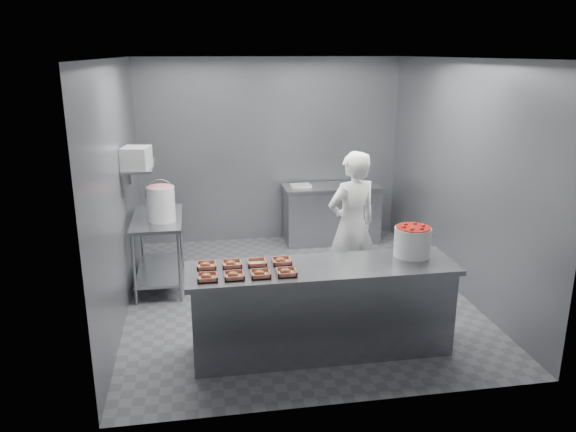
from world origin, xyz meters
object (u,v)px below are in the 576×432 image
object	(u,v)px
strawberry_tub	(412,240)
glaze_bucket	(161,203)
back_counter	(332,214)
tray_1	(234,275)
tray_5	(231,264)
worker	(352,226)
tray_2	(260,273)
tray_3	(286,272)
appliance	(136,158)
tray_0	(207,277)
tray_7	(281,261)
service_counter	(322,309)
tray_6	(257,262)
tray_4	(206,265)
prep_table	(159,241)

from	to	relation	value
strawberry_tub	glaze_bucket	distance (m)	3.02
back_counter	tray_1	size ratio (longest dim) A/B	8.01
tray_5	worker	world-z (taller)	worker
tray_2	tray_3	distance (m)	0.24
tray_2	glaze_bucket	size ratio (longest dim) A/B	0.36
worker	appliance	distance (m)	2.63
back_counter	strawberry_tub	world-z (taller)	strawberry_tub
back_counter	tray_0	size ratio (longest dim) A/B	8.01
tray_3	strawberry_tub	distance (m)	1.36
tray_0	tray_7	bearing A→B (deg)	21.82
service_counter	tray_5	distance (m)	0.99
worker	back_counter	bearing A→B (deg)	-114.84
service_counter	tray_6	xyz separation A→B (m)	(-0.61, 0.14, 0.47)
tray_4	tray_7	xyz separation A→B (m)	(0.72, 0.00, 0.00)
tray_0	tray_4	world-z (taller)	same
tray_7	tray_4	bearing A→B (deg)	180.00
service_counter	tray_0	distance (m)	1.20
service_counter	tray_0	world-z (taller)	tray_0
tray_2	prep_table	bearing A→B (deg)	116.27
tray_5	strawberry_tub	bearing A→B (deg)	-0.41
tray_1	tray_3	distance (m)	0.48
tray_5	service_counter	bearing A→B (deg)	-9.56
tray_4	appliance	world-z (taller)	appliance
prep_table	tray_2	xyz separation A→B (m)	(1.03, -2.09, 0.33)
tray_1	appliance	xyz separation A→B (m)	(-0.96, 1.85, 0.77)
tray_4	worker	distance (m)	2.06
tray_6	tray_0	bearing A→B (deg)	-149.16
tray_1	tray_7	world-z (taller)	same
tray_7	strawberry_tub	size ratio (longest dim) A/B	0.52
tray_1	tray_0	bearing A→B (deg)	180.00
tray_2	tray_5	xyz separation A→B (m)	(-0.24, 0.29, 0.00)
prep_table	tray_3	bearing A→B (deg)	-58.70
glaze_bucket	appliance	xyz separation A→B (m)	(-0.24, -0.07, 0.57)
tray_6	strawberry_tub	xyz separation A→B (m)	(1.56, -0.01, 0.14)
tray_7	worker	xyz separation A→B (m)	(1.02, 1.09, -0.03)
tray_5	back_counter	bearing A→B (deg)	60.51
tray_5	glaze_bucket	bearing A→B (deg)	113.86
tray_4	glaze_bucket	xyz separation A→B (m)	(-0.48, 1.64, 0.20)
back_counter	tray_0	world-z (taller)	tray_0
tray_0	tray_2	bearing A→B (deg)	0.00
tray_1	strawberry_tub	bearing A→B (deg)	8.68
worker	prep_table	bearing A→B (deg)	-34.81
service_counter	prep_table	size ratio (longest dim) A/B	2.17
tray_0	tray_5	xyz separation A→B (m)	(0.24, 0.29, 0.00)
tray_7	tray_2	bearing A→B (deg)	-129.77
back_counter	tray_1	world-z (taller)	tray_1
service_counter	tray_2	bearing A→B (deg)	-166.84
tray_5	tray_7	xyz separation A→B (m)	(0.48, 0.00, 0.00)
tray_3	worker	size ratio (longest dim) A/B	0.11
tray_6	tray_4	bearing A→B (deg)	-180.00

